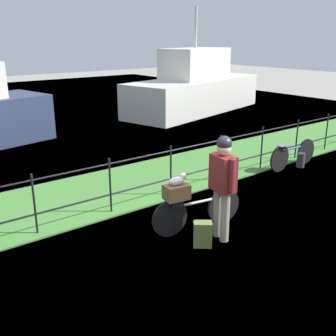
# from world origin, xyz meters

# --- Properties ---
(ground_plane) EXTENTS (60.00, 60.00, 0.00)m
(ground_plane) POSITION_xyz_m (0.00, 0.00, 0.00)
(ground_plane) COLOR gray
(grass_strip) EXTENTS (27.00, 2.40, 0.03)m
(grass_strip) POSITION_xyz_m (0.00, 3.27, 0.01)
(grass_strip) COLOR #478438
(grass_strip) RESTS_ON ground
(harbor_water) EXTENTS (30.00, 30.00, 0.00)m
(harbor_water) POSITION_xyz_m (0.00, 10.44, 0.00)
(harbor_water) COLOR #60849E
(harbor_water) RESTS_ON ground
(iron_fence) EXTENTS (18.04, 0.04, 1.04)m
(iron_fence) POSITION_xyz_m (0.00, 2.27, 0.60)
(iron_fence) COLOR black
(iron_fence) RESTS_ON ground
(bicycle_main) EXTENTS (1.66, 0.33, 0.62)m
(bicycle_main) POSITION_xyz_m (0.09, 0.82, 0.33)
(bicycle_main) COLOR black
(bicycle_main) RESTS_ON ground
(wooden_crate) EXTENTS (0.42, 0.34, 0.24)m
(wooden_crate) POSITION_xyz_m (-0.29, 0.88, 0.74)
(wooden_crate) COLOR brown
(wooden_crate) RESTS_ON bicycle_main
(terrier_dog) EXTENTS (0.32, 0.18, 0.18)m
(terrier_dog) POSITION_xyz_m (-0.26, 0.88, 0.94)
(terrier_dog) COLOR silver
(terrier_dog) RESTS_ON wooden_crate
(cyclist_person) EXTENTS (0.32, 0.53, 1.68)m
(cyclist_person) POSITION_xyz_m (0.19, 0.35, 1.00)
(cyclist_person) COLOR gray
(cyclist_person) RESTS_ON ground
(backpack_on_paving) EXTENTS (0.33, 0.32, 0.40)m
(backpack_on_paving) POSITION_xyz_m (-0.21, 0.34, 0.20)
(backpack_on_paving) COLOR olive
(backpack_on_paving) RESTS_ON ground
(mooring_bollard) EXTENTS (0.20, 0.20, 0.35)m
(mooring_bollard) POSITION_xyz_m (4.37, 1.77, 0.18)
(mooring_bollard) COLOR #38383D
(mooring_bollard) RESTS_ON ground
(bicycle_parked) EXTENTS (1.67, 0.16, 0.64)m
(bicycle_parked) POSITION_xyz_m (4.15, 1.87, 0.34)
(bicycle_parked) COLOR black
(bicycle_parked) RESTS_ON ground
(moored_boat_mid) EXTENTS (7.21, 3.91, 4.19)m
(moored_boat_mid) POSITION_xyz_m (7.41, 9.17, 0.97)
(moored_boat_mid) COLOR silver
(moored_boat_mid) RESTS_ON ground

